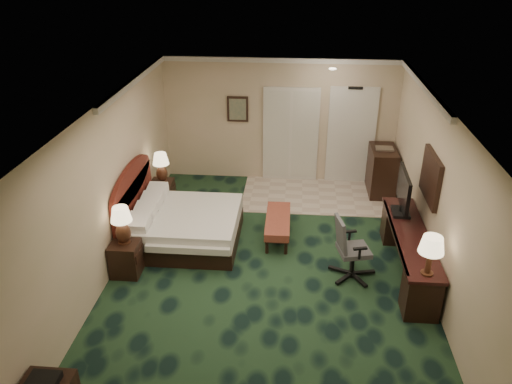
# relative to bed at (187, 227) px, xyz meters

# --- Properties ---
(floor) EXTENTS (5.00, 7.50, 0.00)m
(floor) POSITION_rel_bed_xyz_m (1.49, -0.90, -0.29)
(floor) COLOR black
(floor) RESTS_ON ground
(ceiling) EXTENTS (5.00, 7.50, 0.00)m
(ceiling) POSITION_rel_bed_xyz_m (1.49, -0.90, 2.41)
(ceiling) COLOR white
(ceiling) RESTS_ON wall_back
(wall_back) EXTENTS (5.00, 0.00, 2.70)m
(wall_back) POSITION_rel_bed_xyz_m (1.49, 2.85, 1.06)
(wall_back) COLOR beige
(wall_back) RESTS_ON ground
(wall_left) EXTENTS (0.00, 7.50, 2.70)m
(wall_left) POSITION_rel_bed_xyz_m (-1.01, -0.90, 1.06)
(wall_left) COLOR beige
(wall_left) RESTS_ON ground
(wall_right) EXTENTS (0.00, 7.50, 2.70)m
(wall_right) POSITION_rel_bed_xyz_m (3.99, -0.90, 1.06)
(wall_right) COLOR beige
(wall_right) RESTS_ON ground
(crown_molding) EXTENTS (5.00, 7.50, 0.10)m
(crown_molding) POSITION_rel_bed_xyz_m (1.49, -0.90, 2.36)
(crown_molding) COLOR silver
(crown_molding) RESTS_ON wall_back
(tile_patch) EXTENTS (3.20, 1.70, 0.01)m
(tile_patch) POSITION_rel_bed_xyz_m (2.39, 2.00, -0.28)
(tile_patch) COLOR beige
(tile_patch) RESTS_ON ground
(headboard) EXTENTS (0.12, 2.00, 1.40)m
(headboard) POSITION_rel_bed_xyz_m (-0.95, 0.10, 0.41)
(headboard) COLOR #47130C
(headboard) RESTS_ON ground
(entry_door) EXTENTS (1.02, 0.06, 2.18)m
(entry_door) POSITION_rel_bed_xyz_m (3.04, 2.82, 0.76)
(entry_door) COLOR silver
(entry_door) RESTS_ON ground
(closet_doors) EXTENTS (1.20, 0.06, 2.10)m
(closet_doors) POSITION_rel_bed_xyz_m (1.74, 2.81, 0.76)
(closet_doors) COLOR beige
(closet_doors) RESTS_ON ground
(wall_art) EXTENTS (0.45, 0.06, 0.55)m
(wall_art) POSITION_rel_bed_xyz_m (0.59, 2.81, 1.31)
(wall_art) COLOR #4D6455
(wall_art) RESTS_ON wall_back
(wall_mirror) EXTENTS (0.05, 0.95, 0.75)m
(wall_mirror) POSITION_rel_bed_xyz_m (3.95, -0.30, 1.26)
(wall_mirror) COLOR white
(wall_mirror) RESTS_ON wall_right
(bed) EXTENTS (1.82, 1.68, 0.58)m
(bed) POSITION_rel_bed_xyz_m (0.00, 0.00, 0.00)
(bed) COLOR silver
(bed) RESTS_ON ground
(nightstand_near) EXTENTS (0.45, 0.51, 0.56)m
(nightstand_near) POSITION_rel_bed_xyz_m (-0.76, -1.00, -0.01)
(nightstand_near) COLOR black
(nightstand_near) RESTS_ON ground
(nightstand_far) EXTENTS (0.43, 0.50, 0.54)m
(nightstand_far) POSITION_rel_bed_xyz_m (-0.77, 1.26, -0.02)
(nightstand_far) COLOR black
(nightstand_far) RESTS_ON ground
(lamp_near) EXTENTS (0.36, 0.36, 0.62)m
(lamp_near) POSITION_rel_bed_xyz_m (-0.77, -1.00, 0.58)
(lamp_near) COLOR black
(lamp_near) RESTS_ON nightstand_near
(lamp_far) EXTENTS (0.39, 0.39, 0.60)m
(lamp_far) POSITION_rel_bed_xyz_m (-0.75, 1.29, 0.56)
(lamp_far) COLOR black
(lamp_far) RESTS_ON nightstand_far
(bed_bench) EXTENTS (0.44, 1.23, 0.41)m
(bed_bench) POSITION_rel_bed_xyz_m (1.59, 0.25, -0.08)
(bed_bench) COLOR maroon
(bed_bench) RESTS_ON ground
(desk) EXTENTS (0.54, 2.50, 0.72)m
(desk) POSITION_rel_bed_xyz_m (3.70, -0.63, 0.07)
(desk) COLOR black
(desk) RESTS_ON ground
(tv) EXTENTS (0.11, 0.95, 0.74)m
(tv) POSITION_rel_bed_xyz_m (3.65, 0.03, 0.80)
(tv) COLOR black
(tv) RESTS_ON desk
(desk_lamp) EXTENTS (0.38, 0.38, 0.60)m
(desk_lamp) POSITION_rel_bed_xyz_m (3.71, -1.68, 0.73)
(desk_lamp) COLOR black
(desk_lamp) RESTS_ON desk
(desk_chair) EXTENTS (0.73, 0.70, 1.06)m
(desk_chair) POSITION_rel_bed_xyz_m (2.83, -0.80, 0.24)
(desk_chair) COLOR #494A4C
(desk_chair) RESTS_ON ground
(minibar) EXTENTS (0.52, 0.93, 0.99)m
(minibar) POSITION_rel_bed_xyz_m (3.68, 2.30, 0.20)
(minibar) COLOR black
(minibar) RESTS_ON ground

